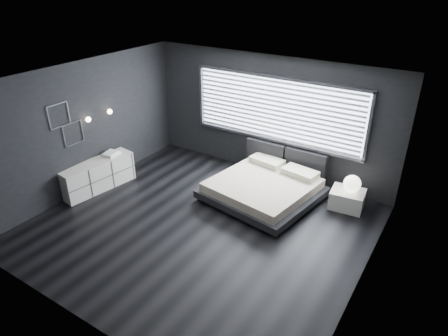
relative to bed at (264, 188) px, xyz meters
The scene contains 12 objects.
room 2.03m from the bed, 108.53° to the right, with size 6.04×6.00×2.80m.
window 1.78m from the bed, 106.76° to the left, with size 4.14×0.09×1.52m.
headboard 1.10m from the bed, 90.34° to the left, with size 1.96×0.16×0.52m.
sconce_near 3.98m from the bed, 155.73° to the right, with size 0.18×0.11×0.11m.
sconce_far 3.79m from the bed, 164.62° to the right, with size 0.18×0.11×0.11m.
wall_art_upper 4.41m from the bed, 148.62° to the right, with size 0.01×0.48×0.48m.
wall_art_lower 4.14m from the bed, 151.69° to the right, with size 0.01×0.48×0.48m.
bed is the anchor object (origin of this frame).
nightstand 1.73m from the bed, 20.30° to the left, with size 0.66×0.55×0.39m, color silver.
orb_lamp 1.81m from the bed, 20.72° to the left, with size 0.35×0.35×0.35m, color white.
dresser 3.68m from the bed, 154.07° to the right, with size 0.71×1.72×0.67m.
book_stack 3.52m from the bed, 160.12° to the right, with size 0.32×0.40×0.08m.
Camera 1 is at (3.80, -5.10, 4.51)m, focal length 32.00 mm.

